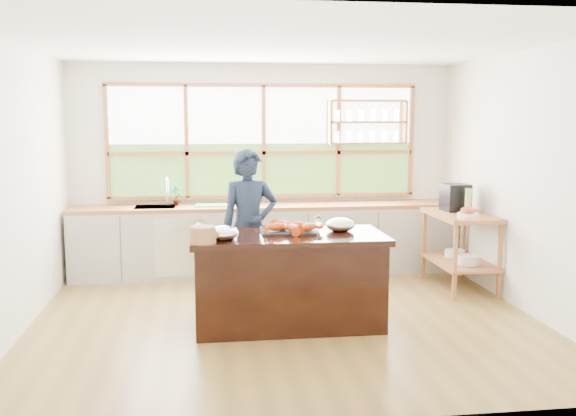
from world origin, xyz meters
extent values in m
plane|color=olive|center=(0.00, 0.00, 0.00)|extent=(5.00, 5.00, 0.00)
cube|color=white|center=(0.00, 2.25, 1.35)|extent=(5.00, 0.02, 2.70)
cube|color=white|center=(0.00, -2.25, 1.35)|extent=(5.00, 0.02, 2.70)
cube|color=white|center=(-2.50, 0.00, 1.35)|extent=(0.02, 4.50, 2.70)
cube|color=white|center=(2.50, 0.00, 1.35)|extent=(0.02, 4.50, 2.70)
cube|color=white|center=(0.00, 0.00, 2.70)|extent=(5.00, 4.50, 0.02)
cube|color=#AD643A|center=(0.00, 2.22, 1.70)|extent=(4.05, 0.06, 1.50)
cube|color=white|center=(0.00, 2.24, 2.05)|extent=(3.98, 0.01, 0.75)
cube|color=#2F5316|center=(0.00, 2.24, 1.32)|extent=(3.98, 0.01, 0.70)
cube|color=#AD643A|center=(1.35, 2.11, 2.23)|extent=(1.00, 0.28, 0.03)
cube|color=#AD643A|center=(1.35, 2.11, 1.95)|extent=(1.00, 0.28, 0.03)
cube|color=#AD643A|center=(1.35, 2.11, 1.67)|extent=(1.00, 0.28, 0.03)
cube|color=#AD643A|center=(0.85, 2.11, 1.95)|extent=(0.03, 0.28, 0.55)
cube|color=#AD643A|center=(1.85, 2.11, 1.95)|extent=(0.03, 0.28, 0.55)
cube|color=#B4B0AB|center=(0.00, 1.94, 0.42)|extent=(4.90, 0.62, 0.85)
cube|color=silver|center=(-1.10, 1.62, 0.43)|extent=(0.60, 0.01, 0.72)
cube|color=#AC552F|center=(0.00, 1.94, 0.88)|extent=(4.90, 0.62, 0.05)
cube|color=silver|center=(-1.40, 1.94, 0.82)|extent=(0.50, 0.42, 0.16)
cube|color=#AC552F|center=(2.45, 0.40, 0.45)|extent=(0.04, 0.04, 0.90)
cube|color=#AC552F|center=(2.45, 1.40, 0.45)|extent=(0.04, 0.04, 0.90)
cube|color=#AC552F|center=(1.93, 0.40, 0.45)|extent=(0.04, 0.04, 0.90)
cube|color=#AC552F|center=(1.93, 1.40, 0.45)|extent=(0.04, 0.04, 0.90)
cube|color=#AC552F|center=(2.19, 0.90, 0.32)|extent=(0.62, 1.10, 0.03)
cube|color=#AC552F|center=(2.19, 0.90, 0.88)|extent=(0.62, 1.10, 0.05)
cylinder|color=silver|center=(2.19, 0.65, 0.39)|extent=(0.24, 0.24, 0.11)
cylinder|color=silver|center=(2.19, 1.05, 0.38)|extent=(0.24, 0.24, 0.09)
cube|color=black|center=(0.00, -0.20, 0.42)|extent=(1.77, 0.82, 0.84)
cube|color=black|center=(0.00, -0.20, 0.87)|extent=(1.85, 0.90, 0.06)
imported|color=#152034|center=(-0.32, 0.57, 0.84)|extent=(0.66, 0.48, 1.68)
imported|color=slate|center=(-1.15, 2.00, 1.03)|extent=(0.13, 0.09, 0.25)
cube|color=#4DC439|center=(-0.70, 1.94, 0.91)|extent=(0.41, 0.31, 0.01)
cube|color=black|center=(2.19, 1.09, 1.06)|extent=(0.30, 0.32, 0.32)
cylinder|color=#A9BF5A|center=(2.24, 0.83, 1.05)|extent=(0.09, 0.09, 0.30)
cylinder|color=silver|center=(2.14, 0.59, 0.93)|extent=(0.24, 0.24, 0.05)
sphere|color=#BB3622|center=(2.19, 0.59, 0.97)|extent=(0.07, 0.07, 0.07)
sphere|color=#BB3622|center=(2.16, 0.63, 0.97)|extent=(0.07, 0.07, 0.07)
sphere|color=#BB3622|center=(2.10, 0.62, 0.97)|extent=(0.07, 0.07, 0.07)
sphere|color=#BB3622|center=(2.10, 0.56, 0.97)|extent=(0.07, 0.07, 0.07)
sphere|color=#BB3622|center=(2.16, 0.54, 0.97)|extent=(0.07, 0.07, 0.07)
cube|color=black|center=(0.02, -0.08, 0.91)|extent=(0.56, 0.41, 0.02)
ellipsoid|color=red|center=(-0.10, -0.13, 0.96)|extent=(0.23, 0.15, 0.08)
ellipsoid|color=red|center=(0.10, -0.06, 0.96)|extent=(0.23, 0.14, 0.08)
ellipsoid|color=red|center=(0.20, -0.18, 0.96)|extent=(0.21, 0.21, 0.08)
ellipsoid|color=red|center=(-0.03, 0.04, 0.96)|extent=(0.18, 0.23, 0.08)
ellipsoid|color=red|center=(0.04, -0.22, 0.96)|extent=(0.11, 0.22, 0.08)
ellipsoid|color=silver|center=(-0.62, -0.39, 0.96)|extent=(0.28, 0.28, 0.14)
ellipsoid|color=silver|center=(0.53, -0.09, 0.96)|extent=(0.29, 0.29, 0.14)
cylinder|color=white|center=(0.24, -0.47, 0.90)|extent=(0.06, 0.06, 0.01)
cylinder|color=white|center=(0.24, -0.47, 0.97)|extent=(0.01, 0.01, 0.13)
ellipsoid|color=white|center=(0.24, -0.47, 1.07)|extent=(0.08, 0.08, 0.10)
cylinder|color=#9F7145|center=(-0.81, -0.53, 0.98)|extent=(0.23, 0.23, 0.15)
cylinder|color=silver|center=(-0.79, -0.02, 0.94)|extent=(0.20, 0.31, 0.08)
camera|label=1|loc=(-0.79, -6.18, 2.00)|focal=40.00mm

